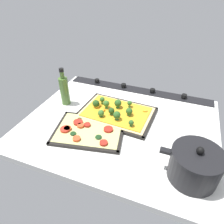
{
  "coord_description": "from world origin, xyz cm",
  "views": [
    {
      "loc": [
        -22.23,
        68.86,
        57.69
      ],
      "look_at": [
        4.14,
        -0.46,
        4.31
      ],
      "focal_mm": 31.94,
      "sensor_mm": 36.0,
      "label": 1
    }
  ],
  "objects_px": {
    "broccoli_pizza": "(115,111)",
    "veggie_pizza_back": "(88,130)",
    "baking_tray_front": "(117,114)",
    "cooking_pot": "(195,165)",
    "oil_bottle": "(64,90)",
    "baking_tray_back": "(89,131)"
  },
  "relations": [
    {
      "from": "veggie_pizza_back",
      "to": "oil_bottle",
      "type": "height_order",
      "value": "oil_bottle"
    },
    {
      "from": "broccoli_pizza",
      "to": "cooking_pot",
      "type": "height_order",
      "value": "cooking_pot"
    },
    {
      "from": "veggie_pizza_back",
      "to": "cooking_pot",
      "type": "bearing_deg",
      "value": 169.5
    },
    {
      "from": "baking_tray_back",
      "to": "oil_bottle",
      "type": "distance_m",
      "value": 0.28
    },
    {
      "from": "veggie_pizza_back",
      "to": "broccoli_pizza",
      "type": "bearing_deg",
      "value": -112.03
    },
    {
      "from": "baking_tray_front",
      "to": "broccoli_pizza",
      "type": "xyz_separation_m",
      "value": [
        0.01,
        0.0,
        0.02
      ]
    },
    {
      "from": "baking_tray_back",
      "to": "cooking_pot",
      "type": "xyz_separation_m",
      "value": [
        -0.43,
        0.08,
        0.05
      ]
    },
    {
      "from": "broccoli_pizza",
      "to": "cooking_pot",
      "type": "xyz_separation_m",
      "value": [
        -0.36,
        0.24,
        0.04
      ]
    },
    {
      "from": "baking_tray_back",
      "to": "cooking_pot",
      "type": "distance_m",
      "value": 0.44
    },
    {
      "from": "baking_tray_back",
      "to": "cooking_pot",
      "type": "relative_size",
      "value": 1.41
    },
    {
      "from": "baking_tray_front",
      "to": "oil_bottle",
      "type": "bearing_deg",
      "value": -0.21
    },
    {
      "from": "baking_tray_front",
      "to": "oil_bottle",
      "type": "height_order",
      "value": "oil_bottle"
    },
    {
      "from": "broccoli_pizza",
      "to": "oil_bottle",
      "type": "distance_m",
      "value": 0.28
    },
    {
      "from": "baking_tray_front",
      "to": "baking_tray_back",
      "type": "xyz_separation_m",
      "value": [
        0.07,
        0.16,
        0.0
      ]
    },
    {
      "from": "baking_tray_back",
      "to": "oil_bottle",
      "type": "bearing_deg",
      "value": -37.33
    },
    {
      "from": "cooking_pot",
      "to": "broccoli_pizza",
      "type": "bearing_deg",
      "value": -33.71
    },
    {
      "from": "baking_tray_back",
      "to": "cooking_pot",
      "type": "bearing_deg",
      "value": 169.02
    },
    {
      "from": "broccoli_pizza",
      "to": "oil_bottle",
      "type": "relative_size",
      "value": 1.73
    },
    {
      "from": "baking_tray_front",
      "to": "cooking_pot",
      "type": "xyz_separation_m",
      "value": [
        -0.36,
        0.24,
        0.05
      ]
    },
    {
      "from": "oil_bottle",
      "to": "cooking_pot",
      "type": "bearing_deg",
      "value": 158.99
    },
    {
      "from": "veggie_pizza_back",
      "to": "cooking_pot",
      "type": "distance_m",
      "value": 0.44
    },
    {
      "from": "broccoli_pizza",
      "to": "veggie_pizza_back",
      "type": "height_order",
      "value": "broccoli_pizza"
    }
  ]
}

